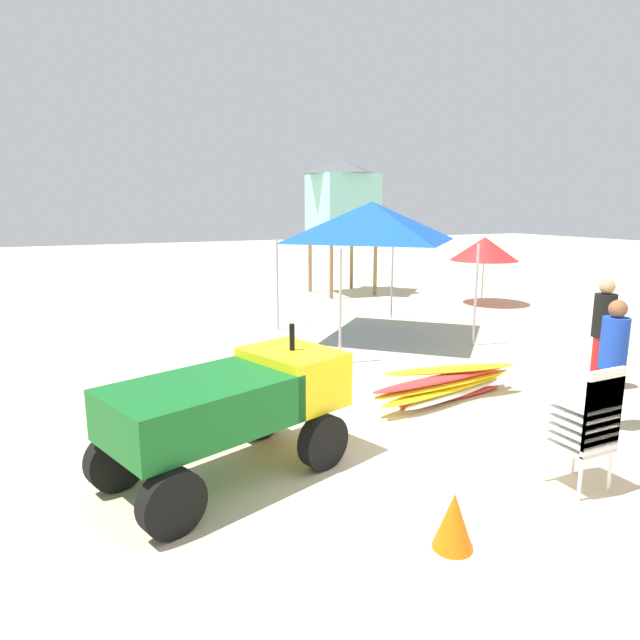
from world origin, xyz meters
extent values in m
plane|color=beige|center=(0.00, 0.00, 0.00)|extent=(80.00, 80.00, 0.00)
cube|color=#146023|center=(-2.74, 1.09, 0.85)|extent=(2.06, 1.61, 0.50)
cube|color=yellow|center=(-1.60, 1.47, 0.90)|extent=(1.11, 1.30, 0.60)
cylinder|color=black|center=(-1.60, 1.47, 1.35)|extent=(0.08, 0.08, 0.30)
cylinder|color=black|center=(-1.82, 1.98, 0.30)|extent=(0.63, 0.36, 0.60)
cylinder|color=black|center=(-1.47, 0.94, 0.30)|extent=(0.63, 0.36, 0.60)
cylinder|color=black|center=(-3.53, 1.41, 0.30)|extent=(0.63, 0.36, 0.60)
cylinder|color=black|center=(-3.18, 0.37, 0.30)|extent=(0.63, 0.36, 0.60)
cube|color=white|center=(0.65, -0.53, 0.44)|extent=(0.48, 0.48, 0.04)
cube|color=white|center=(0.65, -0.75, 0.64)|extent=(0.48, 0.04, 0.40)
cube|color=white|center=(0.65, -0.53, 0.53)|extent=(0.48, 0.48, 0.04)
cube|color=white|center=(0.65, -0.75, 0.73)|extent=(0.48, 0.04, 0.40)
cube|color=white|center=(0.65, -0.53, 0.62)|extent=(0.48, 0.48, 0.04)
cube|color=white|center=(0.65, -0.75, 0.82)|extent=(0.48, 0.04, 0.40)
cube|color=white|center=(0.65, -0.53, 0.71)|extent=(0.48, 0.48, 0.04)
cube|color=white|center=(0.65, -0.75, 0.91)|extent=(0.48, 0.04, 0.40)
cube|color=white|center=(0.65, -0.53, 0.80)|extent=(0.48, 0.48, 0.04)
cube|color=white|center=(0.65, -0.75, 1.00)|extent=(0.48, 0.04, 0.40)
cube|color=white|center=(0.65, -0.53, 0.89)|extent=(0.48, 0.48, 0.04)
cube|color=white|center=(0.65, -0.75, 1.09)|extent=(0.48, 0.04, 0.40)
cylinder|color=white|center=(0.86, -0.32, 0.21)|extent=(0.04, 0.04, 0.42)
cylinder|color=white|center=(0.44, -0.32, 0.21)|extent=(0.04, 0.04, 0.42)
cylinder|color=white|center=(0.86, -0.74, 0.21)|extent=(0.04, 0.04, 0.42)
cylinder|color=white|center=(0.44, -0.74, 0.21)|extent=(0.04, 0.04, 0.42)
ellipsoid|color=red|center=(1.18, 2.08, 0.04)|extent=(1.93, 0.35, 0.08)
ellipsoid|color=white|center=(1.17, 1.99, 0.12)|extent=(2.16, 0.79, 0.08)
ellipsoid|color=yellow|center=(1.03, 2.00, 0.20)|extent=(2.57, 0.77, 0.08)
ellipsoid|color=yellow|center=(1.00, 2.00, 0.28)|extent=(2.59, 0.52, 0.08)
ellipsoid|color=red|center=(0.98, 2.01, 0.36)|extent=(2.57, 0.52, 0.08)
ellipsoid|color=yellow|center=(1.17, 2.12, 0.44)|extent=(2.10, 0.69, 0.08)
cylinder|color=#33598C|center=(2.14, 0.34, 0.40)|extent=(0.14, 0.14, 0.81)
cylinder|color=#33598C|center=(2.30, 0.34, 0.40)|extent=(0.14, 0.14, 0.81)
cylinder|color=#193FB2|center=(2.22, 0.34, 1.13)|extent=(0.32, 0.32, 0.64)
sphere|color=brown|center=(2.22, 0.34, 1.55)|extent=(0.22, 0.22, 0.22)
cylinder|color=red|center=(3.43, 1.46, 0.42)|extent=(0.14, 0.14, 0.83)
cylinder|color=red|center=(3.59, 1.46, 0.42)|extent=(0.14, 0.14, 0.83)
cylinder|color=black|center=(3.51, 1.46, 1.16)|extent=(0.32, 0.32, 0.66)
sphere|color=tan|center=(3.51, 1.46, 1.60)|extent=(0.23, 0.23, 0.23)
cylinder|color=#B2B2B7|center=(0.56, 4.43, 1.03)|extent=(0.05, 0.05, 2.06)
cylinder|color=#B2B2B7|center=(3.62, 4.43, 1.03)|extent=(0.05, 0.05, 2.06)
cylinder|color=#B2B2B7|center=(0.56, 7.50, 1.03)|extent=(0.05, 0.05, 2.06)
cylinder|color=#B2B2B7|center=(3.62, 7.50, 1.03)|extent=(0.05, 0.05, 2.06)
pyramid|color=#144CB2|center=(2.09, 5.97, 2.47)|extent=(3.06, 3.06, 0.81)
cylinder|color=olive|center=(3.63, 10.89, 0.98)|extent=(0.12, 0.12, 1.96)
cylinder|color=olive|center=(5.19, 10.89, 0.98)|extent=(0.12, 0.12, 1.96)
cylinder|color=olive|center=(3.63, 12.45, 0.98)|extent=(0.12, 0.12, 1.96)
cylinder|color=olive|center=(5.19, 12.45, 0.98)|extent=(0.12, 0.12, 1.96)
cube|color=#93E9D8|center=(4.41, 11.67, 2.86)|extent=(1.80, 1.80, 1.80)
pyramid|color=#4C5156|center=(4.41, 11.67, 3.99)|extent=(1.98, 1.98, 0.45)
cylinder|color=beige|center=(7.13, 8.14, 0.96)|extent=(0.04, 0.04, 1.93)
cone|color=red|center=(7.13, 8.14, 1.59)|extent=(1.91, 1.91, 0.67)
cone|color=orange|center=(-1.13, -0.81, 0.24)|extent=(0.34, 0.34, 0.49)
camera|label=1|loc=(-3.88, -4.02, 2.77)|focal=30.85mm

